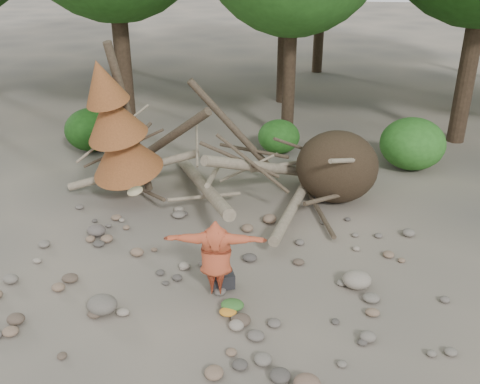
# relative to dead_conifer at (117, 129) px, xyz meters

# --- Properties ---
(ground) EXTENTS (120.00, 120.00, 0.00)m
(ground) POSITION_rel_dead_conifer_xyz_m (3.12, -3.37, -2.11)
(ground) COLOR #514C44
(ground) RESTS_ON ground
(deadfall_pile) EXTENTS (8.55, 5.24, 3.30)m
(deadfall_pile) POSITION_rel_dead_conifer_xyz_m (5.13, 0.87, -1.16)
(deadfall_pile) COLOR #332619
(deadfall_pile) RESTS_ON ground
(dead_conifer) EXTENTS (2.06, 2.16, 4.35)m
(dead_conifer) POSITION_rel_dead_conifer_xyz_m (0.00, 0.00, 0.00)
(dead_conifer) COLOR #4C3F30
(dead_conifer) RESTS_ON ground
(bush_left) EXTENTS (1.80, 1.80, 1.44)m
(bush_left) POSITION_rel_dead_conifer_xyz_m (-2.38, 3.83, -1.39)
(bush_left) COLOR #1C4C14
(bush_left) RESTS_ON ground
(bush_mid) EXTENTS (1.40, 1.40, 1.12)m
(bush_mid) POSITION_rel_dead_conifer_xyz_m (3.92, 4.43, -1.55)
(bush_mid) COLOR #25601B
(bush_mid) RESTS_ON ground
(bush_right) EXTENTS (2.00, 2.00, 1.60)m
(bush_right) POSITION_rel_dead_conifer_xyz_m (8.12, 3.63, -1.31)
(bush_right) COLOR #2F7223
(bush_right) RESTS_ON ground
(frisbee_thrower) EXTENTS (2.51, 1.05, 2.45)m
(frisbee_thrower) POSITION_rel_dead_conifer_xyz_m (3.25, -3.82, -1.22)
(frisbee_thrower) COLOR #AC4326
(frisbee_thrower) RESTS_ON ground
(backpack) EXTENTS (0.55, 0.46, 0.31)m
(backpack) POSITION_rel_dead_conifer_xyz_m (3.35, -3.62, -1.96)
(backpack) COLOR black
(backpack) RESTS_ON ground
(cloth_green) EXTENTS (0.45, 0.37, 0.17)m
(cloth_green) POSITION_rel_dead_conifer_xyz_m (3.65, -4.30, -2.03)
(cloth_green) COLOR #326127
(cloth_green) RESTS_ON ground
(cloth_orange) EXTENTS (0.33, 0.27, 0.12)m
(cloth_orange) POSITION_rel_dead_conifer_xyz_m (3.59, -4.49, -2.05)
(cloth_orange) COLOR #C07820
(cloth_orange) RESTS_ON ground
(boulder_front_left) EXTENTS (0.58, 0.53, 0.35)m
(boulder_front_left) POSITION_rel_dead_conifer_xyz_m (1.18, -4.68, -1.94)
(boulder_front_left) COLOR #625B51
(boulder_front_left) RESTS_ON ground
(boulder_front_right) EXTENTS (0.43, 0.39, 0.26)m
(boulder_front_right) POSITION_rel_dead_conifer_xyz_m (5.12, -6.13, -1.98)
(boulder_front_right) COLOR brown
(boulder_front_right) RESTS_ON ground
(boulder_mid_right) EXTENTS (0.59, 0.53, 0.36)m
(boulder_mid_right) POSITION_rel_dead_conifer_xyz_m (6.07, -3.17, -1.93)
(boulder_mid_right) COLOR gray
(boulder_mid_right) RESTS_ON ground
(boulder_mid_left) EXTENTS (0.46, 0.41, 0.27)m
(boulder_mid_left) POSITION_rel_dead_conifer_xyz_m (-0.05, -1.85, -1.97)
(boulder_mid_left) COLOR #5A514C
(boulder_mid_left) RESTS_ON ground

